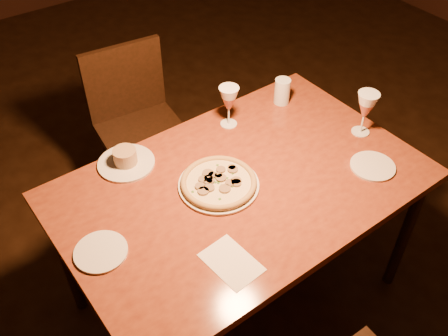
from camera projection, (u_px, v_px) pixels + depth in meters
floor at (269, 267)px, 2.51m from camera, size 7.00×7.00×0.00m
dining_table at (241, 194)px, 1.94m from camera, size 1.41×0.92×0.74m
chair_far at (138, 121)px, 2.59m from camera, size 0.46×0.46×0.87m
pizza_plate at (219, 183)px, 1.87m from camera, size 0.31×0.31×0.03m
ramekin_saucer at (126, 160)px, 1.96m from camera, size 0.23×0.23×0.07m
wine_glass_far at (229, 107)px, 2.10m from camera, size 0.09×0.09×0.19m
wine_glass_right at (365, 113)px, 2.06m from camera, size 0.09×0.09×0.20m
water_tumbler at (282, 91)px, 2.24m from camera, size 0.07×0.07×0.12m
side_plate_left at (101, 252)px, 1.65m from camera, size 0.18×0.18×0.01m
side_plate_near at (373, 166)px, 1.96m from camera, size 0.18×0.18×0.01m
menu_card at (231, 262)px, 1.63m from camera, size 0.15×0.21×0.00m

